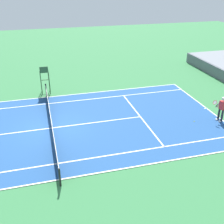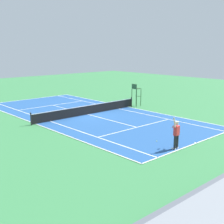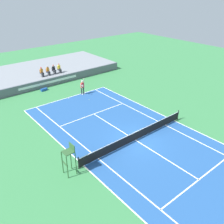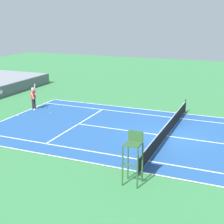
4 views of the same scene
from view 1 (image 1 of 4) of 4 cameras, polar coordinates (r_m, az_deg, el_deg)
The scene contains 6 objects.
ground_plane at distance 19.33m, azimuth -12.25°, elevation -3.29°, with size 80.00×80.00×0.00m, color #387F47.
court at distance 19.33m, azimuth -12.25°, elevation -3.26°, with size 11.08×23.88×0.03m.
net at distance 19.09m, azimuth -12.40°, elevation -1.92°, with size 11.98×0.10×1.07m.
tennis_player at distance 20.86m, azimuth 21.56°, elevation 0.73°, with size 0.75×0.70×2.08m.
tennis_ball at distance 20.53m, azimuth 16.52°, elevation -1.86°, with size 0.07×0.07×0.07m, color #D1E533.
umpire_chair at distance 24.82m, azimuth -13.71°, elevation 7.24°, with size 0.77×0.77×2.44m.
Camera 1 is at (16.91, -0.34, 9.36)m, focal length 44.52 mm.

